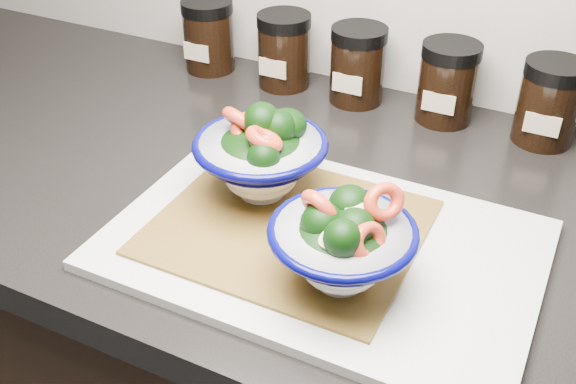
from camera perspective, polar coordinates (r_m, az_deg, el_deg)
The scene contains 10 objects.
countertop at distance 0.85m, azimuth 0.21°, elevation -0.12°, with size 3.50×0.60×0.04m, color black.
cutting_board at distance 0.72m, azimuth 2.94°, elevation -4.49°, with size 0.45×0.30×0.01m, color beige.
bamboo_mat at distance 0.74m, azimuth -0.00°, elevation -2.95°, with size 0.28×0.24×0.00m, color olive.
bowl_left at distance 0.76m, azimuth -2.23°, elevation 3.12°, with size 0.15×0.15×0.11m.
bowl_right at distance 0.64m, azimuth 4.63°, elevation -4.42°, with size 0.14×0.14×0.11m.
spice_jar_a at distance 1.11m, azimuth -6.73°, elevation 13.02°, with size 0.08×0.08×0.11m.
spice_jar_b at distance 1.05m, azimuth -0.34°, elevation 11.90°, with size 0.08×0.08×0.11m.
spice_jar_c at distance 1.00m, azimuth 5.91°, elevation 10.66°, with size 0.08×0.08×0.11m.
spice_jar_d at distance 0.97m, azimuth 13.35°, elevation 9.01°, with size 0.08×0.08×0.11m.
spice_jar_e at distance 0.96m, azimuth 21.23°, elevation 7.07°, with size 0.08×0.08×0.11m.
Camera 1 is at (0.31, 0.83, 1.36)m, focal length 42.00 mm.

